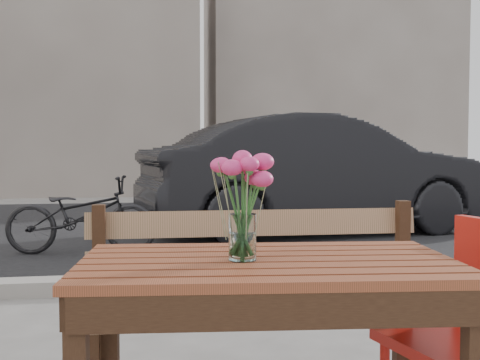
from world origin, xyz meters
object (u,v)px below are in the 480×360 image
object	(u,v)px
main_vase	(242,192)
parked_car	(318,175)
main_table	(268,296)
red_chair	(474,323)
bicycle	(81,215)

from	to	relation	value
main_vase	parked_car	size ratio (longest dim) A/B	0.08
main_table	red_chair	size ratio (longest dim) A/B	1.50
main_table	red_chair	distance (m)	0.78
main_vase	bicycle	distance (m)	4.84
parked_car	bicycle	xyz separation A→B (m)	(-3.02, -1.23, -0.36)
red_chair	parked_car	world-z (taller)	parked_car
main_table	main_vase	bearing A→B (deg)	-171.52
main_table	bicycle	distance (m)	4.82
red_chair	bicycle	bearing A→B (deg)	-170.36
main_table	red_chair	world-z (taller)	red_chair
bicycle	red_chair	bearing A→B (deg)	-151.34
main_table	red_chair	bearing A→B (deg)	7.28
red_chair	main_table	bearing A→B (deg)	-100.04
red_chair	parked_car	xyz separation A→B (m)	(1.19, 5.90, 0.28)
main_vase	bicycle	xyz separation A→B (m)	(-0.98, 4.70, -0.57)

